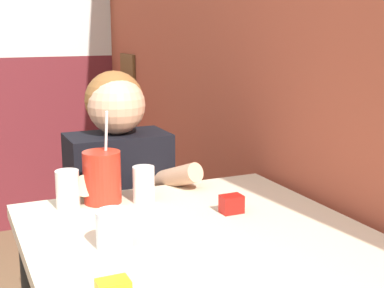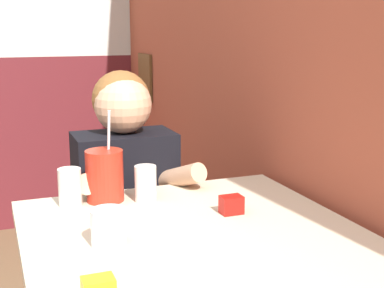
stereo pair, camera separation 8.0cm
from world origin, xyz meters
TOP-DOWN VIEW (x-y plane):
  - brick_wall_right at (1.42, 1.30)m, footprint 0.08×4.59m
  - main_table at (0.95, 0.26)m, footprint 0.83×0.90m
  - person_seated at (0.91, 0.86)m, footprint 0.42×0.40m
  - cocktail_pitcher at (0.79, 0.62)m, footprint 0.11×0.11m
  - glass_near_pitcher at (0.73, 0.29)m, footprint 0.08×0.08m
  - glass_center at (0.90, 0.57)m, footprint 0.06×0.06m
  - glass_far_side at (0.69, 0.61)m, footprint 0.07×0.07m
  - condiment_ketchup at (1.09, 0.39)m, footprint 0.06×0.04m

SIDE VIEW (x-z plane):
  - person_seated at x=0.91m, z-range 0.02..1.16m
  - main_table at x=0.95m, z-range 0.31..1.09m
  - condiment_ketchup at x=1.09m, z-range 0.78..0.83m
  - glass_near_pitcher at x=0.73m, z-range 0.78..0.87m
  - glass_center at x=0.90m, z-range 0.78..0.88m
  - glass_far_side at x=0.69m, z-range 0.78..0.89m
  - cocktail_pitcher at x=0.79m, z-range 0.72..0.99m
  - brick_wall_right at x=1.42m, z-range 0.00..2.70m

